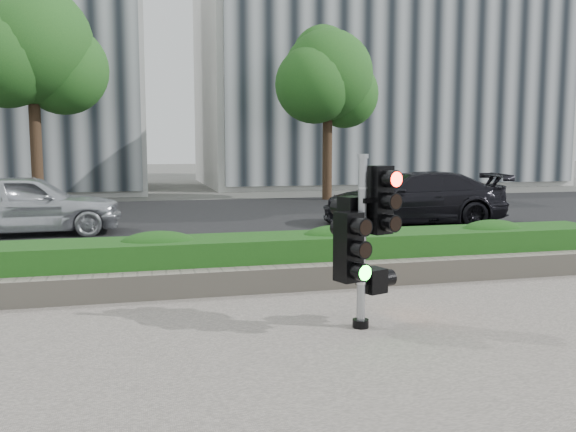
% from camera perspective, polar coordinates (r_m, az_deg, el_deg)
% --- Properties ---
extents(ground, '(120.00, 120.00, 0.00)m').
position_cam_1_polar(ground, '(6.77, -0.69, -11.13)').
color(ground, '#51514C').
rests_on(ground, ground).
extents(road, '(60.00, 13.00, 0.02)m').
position_cam_1_polar(road, '(16.47, -8.81, -0.57)').
color(road, black).
rests_on(road, ground).
extents(curb, '(60.00, 0.25, 0.12)m').
position_cam_1_polar(curb, '(9.75, -5.02, -5.24)').
color(curb, gray).
rests_on(curb, ground).
extents(stone_wall, '(12.00, 0.32, 0.34)m').
position_cam_1_polar(stone_wall, '(8.51, -3.68, -6.02)').
color(stone_wall, gray).
rests_on(stone_wall, sidewalk).
extents(hedge, '(12.00, 1.00, 0.68)m').
position_cam_1_polar(hedge, '(9.11, -4.44, -4.10)').
color(hedge, '#327724').
rests_on(hedge, sidewalk).
extents(building_right, '(18.00, 10.00, 12.00)m').
position_cam_1_polar(building_right, '(33.90, 7.81, 13.30)').
color(building_right, '#B7B7B2').
rests_on(building_right, ground).
extents(tree_left, '(4.61, 4.03, 7.34)m').
position_cam_1_polar(tree_left, '(21.25, -22.90, 14.23)').
color(tree_left, black).
rests_on(tree_left, ground).
extents(tree_right, '(4.10, 3.58, 6.53)m').
position_cam_1_polar(tree_right, '(23.04, 3.67, 12.70)').
color(tree_right, black).
rests_on(tree_right, ground).
extents(traffic_signal, '(0.71, 0.62, 1.94)m').
position_cam_1_polar(traffic_signal, '(6.81, 6.94, -1.54)').
color(traffic_signal, black).
rests_on(traffic_signal, sidewalk).
extents(car_silver, '(4.23, 1.87, 1.42)m').
position_cam_1_polar(car_silver, '(15.08, -23.30, 1.04)').
color(car_silver, silver).
rests_on(car_silver, road).
extents(car_dark, '(4.94, 2.75, 1.35)m').
position_cam_1_polar(car_dark, '(16.08, 11.66, 1.66)').
color(car_dark, black).
rests_on(car_dark, road).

